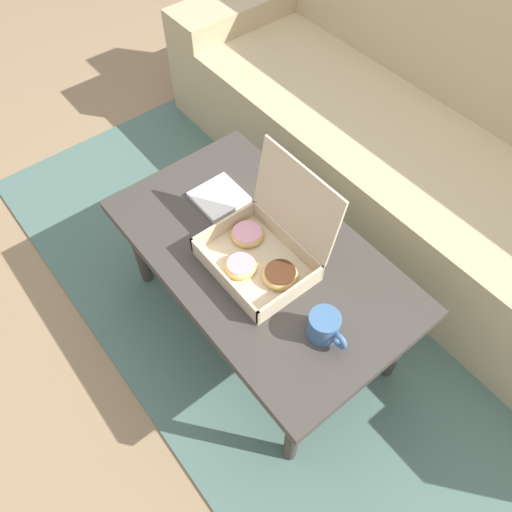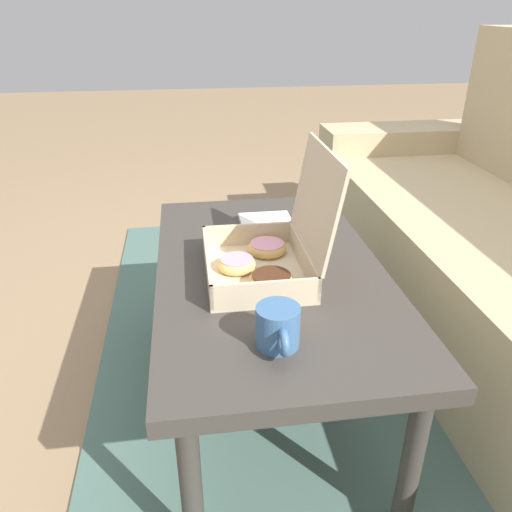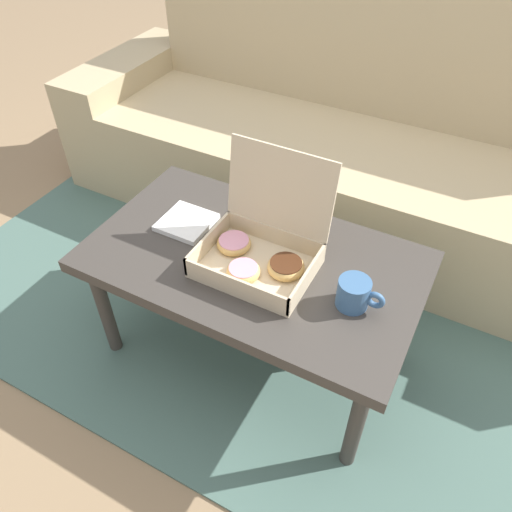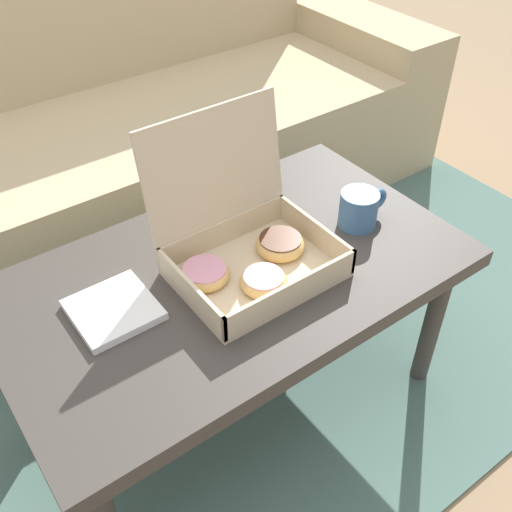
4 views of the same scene
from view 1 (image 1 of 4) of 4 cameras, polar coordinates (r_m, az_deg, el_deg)
ground_plane at (r=1.93m, az=2.75°, el=-5.91°), size 12.00×12.00×0.00m
area_rug at (r=2.05m, az=9.17°, el=-1.22°), size 2.64×1.82×0.01m
couch at (r=2.12m, az=20.26°, el=10.71°), size 2.52×0.79×0.96m
coffee_table at (r=1.55m, az=0.47°, el=-0.62°), size 0.98×0.57×0.45m
pastry_box at (r=1.45m, az=1.00°, el=0.85°), size 0.32×0.29×0.31m
coffee_mug at (r=1.35m, az=7.84°, el=-7.99°), size 0.13×0.09×0.08m
napkin_stack at (r=1.65m, az=-4.24°, el=6.73°), size 0.15×0.15×0.02m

